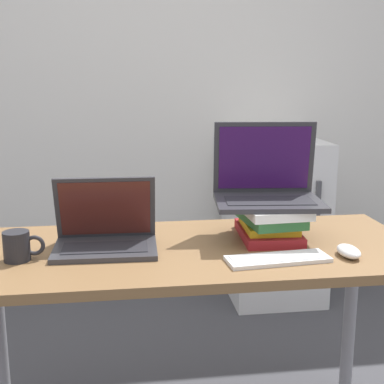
% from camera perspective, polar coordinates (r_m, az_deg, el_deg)
% --- Properties ---
extents(wall_back, '(8.00, 0.05, 2.70)m').
position_cam_1_polar(wall_back, '(3.28, -4.12, 13.46)').
color(wall_back, silver).
rests_on(wall_back, ground_plane).
extents(desk, '(1.46, 0.62, 0.76)m').
position_cam_1_polar(desk, '(1.74, -0.08, -8.83)').
color(desk, brown).
rests_on(desk, ground_plane).
extents(laptop_left, '(0.32, 0.23, 0.23)m').
position_cam_1_polar(laptop_left, '(1.70, -9.22, -4.53)').
color(laptop_left, '#333338').
rests_on(laptop_left, desk).
extents(book_stack, '(0.21, 0.30, 0.12)m').
position_cam_1_polar(book_stack, '(1.81, 8.27, -3.00)').
color(book_stack, maroon).
rests_on(book_stack, desk).
extents(laptop_on_books, '(0.37, 0.28, 0.26)m').
position_cam_1_polar(laptop_on_books, '(1.79, 8.00, 0.56)').
color(laptop_on_books, '#333338').
rests_on(laptop_on_books, book_stack).
extents(wireless_keyboard, '(0.31, 0.13, 0.01)m').
position_cam_1_polar(wireless_keyboard, '(1.61, 9.15, -7.05)').
color(wireless_keyboard, white).
rests_on(wireless_keyboard, desk).
extents(mouse, '(0.06, 0.11, 0.03)m').
position_cam_1_polar(mouse, '(1.69, 16.37, -6.08)').
color(mouse, white).
rests_on(mouse, desk).
extents(mug, '(0.12, 0.08, 0.09)m').
position_cam_1_polar(mug, '(1.66, -18.07, -5.51)').
color(mug, '#232328').
rests_on(mug, desk).
extents(mini_fridge, '(0.52, 0.55, 0.93)m').
position_cam_1_polar(mini_fridge, '(3.15, 8.73, -2.90)').
color(mini_fridge, white).
rests_on(mini_fridge, ground_plane).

